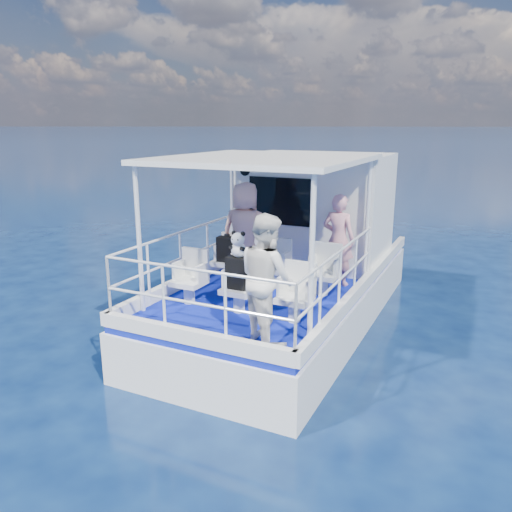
{
  "coord_description": "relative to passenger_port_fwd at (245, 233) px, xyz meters",
  "views": [
    {
      "loc": [
        3.34,
        -7.43,
        3.66
      ],
      "look_at": [
        -0.05,
        -0.4,
        1.6
      ],
      "focal_mm": 35.0,
      "sensor_mm": 36.0,
      "label": 1
    }
  ],
  "objects": [
    {
      "name": "railings",
      "position": [
        0.61,
        -0.89,
        -0.4
      ],
      "size": [
        2.84,
        3.59,
        1.0
      ],
      "primitive_type": null,
      "color": "white",
      "rests_on": "deck"
    },
    {
      "name": "ground",
      "position": [
        0.61,
        -0.31,
        -1.8
      ],
      "size": [
        2000.0,
        2000.0,
        0.0
      ],
      "primitive_type": "plane",
      "color": "#08193F",
      "rests_on": "ground"
    },
    {
      "name": "passenger_stbd_aft",
      "position": [
        1.4,
        -2.14,
        -0.06
      ],
      "size": [
        1.04,
        1.01,
        1.69
      ],
      "primitive_type": "imported",
      "rotation": [
        0.0,
        0.0,
        2.5
      ],
      "color": "white",
      "rests_on": "deck"
    },
    {
      "name": "seat_center_fwd",
      "position": [
        0.61,
        -0.11,
        -0.71
      ],
      "size": [
        0.48,
        0.46,
        0.38
      ],
      "primitive_type": "cube",
      "color": "silver",
      "rests_on": "deck"
    },
    {
      "name": "seat_stbd_fwd",
      "position": [
        1.51,
        -0.11,
        -0.71
      ],
      "size": [
        0.48,
        0.46,
        0.38
      ],
      "primitive_type": "cube",
      "color": "silver",
      "rests_on": "deck"
    },
    {
      "name": "compact_camera",
      "position": [
        -0.28,
        -0.16,
        -0.05
      ],
      "size": [
        0.09,
        0.05,
        0.05
      ],
      "primitive_type": "cube",
      "color": "black",
      "rests_on": "backpack_port"
    },
    {
      "name": "deck",
      "position": [
        0.61,
        0.69,
        -0.95
      ],
      "size": [
        2.9,
        6.9,
        0.1
      ],
      "primitive_type": "cube",
      "color": "#0B18A0",
      "rests_on": "hull"
    },
    {
      "name": "seat_stbd_aft",
      "position": [
        1.51,
        -1.41,
        -0.71
      ],
      "size": [
        0.48,
        0.46,
        0.38
      ],
      "primitive_type": "cube",
      "color": "silver",
      "rests_on": "deck"
    },
    {
      "name": "backpack_port",
      "position": [
        -0.28,
        -0.18,
        -0.3
      ],
      "size": [
        0.34,
        0.19,
        0.45
      ],
      "primitive_type": "cube",
      "color": "black",
      "rests_on": "seat_port_fwd"
    },
    {
      "name": "canopy",
      "position": [
        0.61,
        -0.51,
        1.34
      ],
      "size": [
        3.0,
        3.2,
        0.08
      ],
      "primitive_type": "cube",
      "color": "white",
      "rests_on": "cabin"
    },
    {
      "name": "cabin",
      "position": [
        0.61,
        1.99,
        0.2
      ],
      "size": [
        2.85,
        2.0,
        2.2
      ],
      "primitive_type": "cube",
      "color": "white",
      "rests_on": "deck"
    },
    {
      "name": "seat_port_fwd",
      "position": [
        -0.29,
        -0.11,
        -0.71
      ],
      "size": [
        0.48,
        0.46,
        0.38
      ],
      "primitive_type": "cube",
      "color": "silver",
      "rests_on": "deck"
    },
    {
      "name": "canopy_posts",
      "position": [
        0.61,
        -0.56,
        0.2
      ],
      "size": [
        2.77,
        2.97,
        2.2
      ],
      "color": "white",
      "rests_on": "deck"
    },
    {
      "name": "seat_center_aft",
      "position": [
        0.61,
        -1.41,
        -0.71
      ],
      "size": [
        0.48,
        0.46,
        0.38
      ],
      "primitive_type": "cube",
      "color": "silver",
      "rests_on": "deck"
    },
    {
      "name": "passenger_port_fwd",
      "position": [
        0.0,
        0.0,
        0.0
      ],
      "size": [
        0.73,
        0.57,
        1.8
      ],
      "primitive_type": "imported",
      "rotation": [
        0.0,
        0.0,
        3.28
      ],
      "color": "#EFAA9B",
      "rests_on": "deck"
    },
    {
      "name": "seat_port_aft",
      "position": [
        -0.29,
        -1.41,
        -0.71
      ],
      "size": [
        0.48,
        0.46,
        0.38
      ],
      "primitive_type": "cube",
      "color": "silver",
      "rests_on": "deck"
    },
    {
      "name": "passenger_stbd_fwd",
      "position": [
        1.55,
        0.56,
        -0.09
      ],
      "size": [
        0.63,
        0.45,
        1.62
      ],
      "primitive_type": "imported",
      "rotation": [
        0.0,
        0.0,
        3.03
      ],
      "color": "pink",
      "rests_on": "deck"
    },
    {
      "name": "backpack_center",
      "position": [
        0.6,
        -1.44,
        -0.28
      ],
      "size": [
        0.33,
        0.18,
        0.49
      ],
      "primitive_type": "cube",
      "color": "black",
      "rests_on": "seat_center_aft"
    },
    {
      "name": "panda",
      "position": [
        0.62,
        -1.43,
        0.16
      ],
      "size": [
        0.25,
        0.21,
        0.39
      ],
      "primitive_type": null,
      "color": "silver",
      "rests_on": "backpack_center"
    },
    {
      "name": "hull",
      "position": [
        0.61,
        0.69,
        -1.8
      ],
      "size": [
        3.0,
        7.0,
        1.6
      ],
      "primitive_type": "cube",
      "color": "white",
      "rests_on": "ground"
    }
  ]
}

